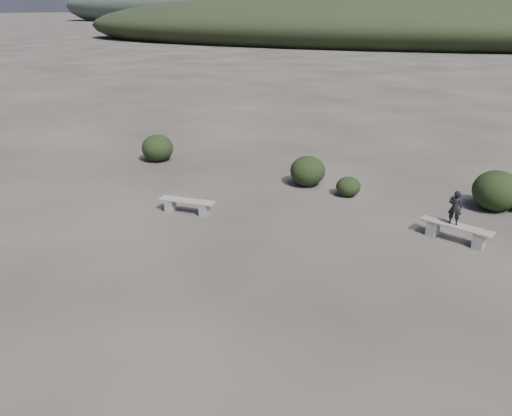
% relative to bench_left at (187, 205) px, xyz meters
% --- Properties ---
extents(ground, '(1200.00, 1200.00, 0.00)m').
position_rel_bench_left_xyz_m(ground, '(3.38, -4.65, -0.28)').
color(ground, '#2C2722').
rests_on(ground, ground).
extents(bench_left, '(1.89, 0.60, 0.46)m').
position_rel_bench_left_xyz_m(bench_left, '(0.00, 0.00, 0.00)').
color(bench_left, slate).
rests_on(bench_left, ground).
extents(bench_right, '(2.05, 0.97, 0.50)m').
position_rel_bench_left_xyz_m(bench_right, '(8.17, 1.41, 0.02)').
color(bench_right, slate).
rests_on(bench_right, ground).
extents(seated_person, '(0.38, 0.26, 1.01)m').
position_rel_bench_left_xyz_m(seated_person, '(8.05, 1.45, 0.73)').
color(seated_person, black).
rests_on(seated_person, bench_right).
extents(shrub_b, '(1.32, 1.32, 1.13)m').
position_rel_bench_left_xyz_m(shrub_b, '(2.67, 4.28, 0.29)').
color(shrub_b, black).
rests_on(shrub_b, ground).
extents(shrub_c, '(0.87, 0.87, 0.70)m').
position_rel_bench_left_xyz_m(shrub_c, '(4.38, 3.80, 0.07)').
color(shrub_c, black).
rests_on(shrub_c, ground).
extents(shrub_d, '(1.53, 1.53, 1.34)m').
position_rel_bench_left_xyz_m(shrub_d, '(9.15, 4.54, 0.39)').
color(shrub_d, black).
rests_on(shrub_d, ground).
extents(shrub_f, '(1.37, 1.37, 1.16)m').
position_rel_bench_left_xyz_m(shrub_f, '(-4.39, 4.65, 0.30)').
color(shrub_f, black).
rests_on(shrub_f, ground).
extents(mountain_ridges, '(500.00, 400.00, 56.00)m').
position_rel_bench_left_xyz_m(mountain_ridges, '(-4.10, 334.41, 10.55)').
color(mountain_ridges, black).
rests_on(mountain_ridges, ground).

